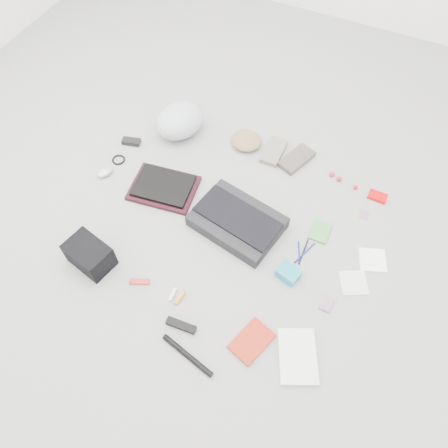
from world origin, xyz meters
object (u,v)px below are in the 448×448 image
at_px(camera_bag, 90,255).
at_px(bike_helmet, 180,120).
at_px(accordion_wallet, 288,273).
at_px(laptop, 163,186).
at_px(messenger_bag, 237,222).
at_px(book_red, 252,341).

bearing_deg(camera_bag, bike_helmet, 104.54).
distance_m(bike_helmet, accordion_wallet, 1.09).
relative_size(laptop, bike_helmet, 1.00).
xyz_separation_m(messenger_bag, bike_helmet, (-0.57, 0.46, 0.05)).
xyz_separation_m(bike_helmet, book_red, (0.87, -0.97, -0.08)).
bearing_deg(accordion_wallet, bike_helmet, 161.09).
height_order(laptop, camera_bag, camera_bag).
bearing_deg(book_red, messenger_bag, 138.33).
distance_m(messenger_bag, camera_bag, 0.72).
relative_size(laptop, camera_bag, 1.44).
distance_m(messenger_bag, bike_helmet, 0.73).
distance_m(laptop, camera_bag, 0.53).
relative_size(camera_bag, accordion_wallet, 2.03).
bearing_deg(laptop, book_red, -44.78).
relative_size(book_red, accordion_wallet, 1.81).
bearing_deg(bike_helmet, messenger_bag, -20.73).
bearing_deg(laptop, messenger_bag, -13.33).
distance_m(messenger_bag, accordion_wallet, 0.36).
distance_m(book_red, accordion_wallet, 0.36).
relative_size(messenger_bag, bike_helmet, 1.43).
bearing_deg(book_red, laptop, 161.37).
bearing_deg(bike_helmet, camera_bag, -70.26).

